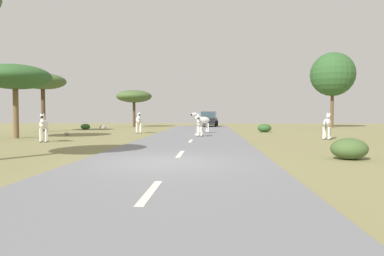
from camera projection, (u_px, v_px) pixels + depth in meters
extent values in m
plane|color=olive|center=(163.00, 163.00, 10.31)|extent=(90.00, 90.00, 0.00)
cube|color=slate|center=(174.00, 163.00, 10.28)|extent=(6.00, 64.00, 0.05)
cube|color=silver|center=(150.00, 192.00, 6.29)|extent=(0.16, 2.00, 0.01)
cube|color=silver|center=(180.00, 154.00, 12.28)|extent=(0.16, 2.00, 0.01)
cube|color=silver|center=(191.00, 141.00, 18.26)|extent=(0.16, 2.00, 0.01)
cube|color=silver|center=(196.00, 134.00, 24.25)|extent=(0.16, 2.00, 0.01)
cube|color=silver|center=(199.00, 130.00, 30.23)|extent=(0.16, 2.00, 0.01)
cube|color=silver|center=(201.00, 128.00, 36.22)|extent=(0.16, 2.00, 0.01)
ellipsoid|color=silver|center=(200.00, 124.00, 21.90)|extent=(0.47, 0.97, 0.45)
cylinder|color=silver|center=(198.00, 132.00, 21.63)|extent=(0.10, 0.10, 0.64)
cylinder|color=#28231E|center=(198.00, 136.00, 21.64)|extent=(0.12, 0.12, 0.04)
cylinder|color=silver|center=(201.00, 132.00, 21.59)|extent=(0.10, 0.10, 0.64)
cylinder|color=#28231E|center=(201.00, 136.00, 21.61)|extent=(0.12, 0.12, 0.04)
cylinder|color=silver|center=(199.00, 131.00, 22.24)|extent=(0.10, 0.10, 0.64)
cylinder|color=#28231E|center=(199.00, 136.00, 22.25)|extent=(0.12, 0.12, 0.04)
cylinder|color=silver|center=(202.00, 131.00, 22.20)|extent=(0.10, 0.10, 0.64)
cylinder|color=#28231E|center=(202.00, 136.00, 22.22)|extent=(0.12, 0.12, 0.04)
cylinder|color=silver|center=(199.00, 120.00, 21.44)|extent=(0.20, 0.35, 0.38)
cube|color=black|center=(199.00, 119.00, 21.44)|extent=(0.06, 0.31, 0.26)
ellipsoid|color=silver|center=(199.00, 118.00, 21.22)|extent=(0.21, 0.43, 0.21)
ellipsoid|color=black|center=(198.00, 118.00, 21.06)|extent=(0.13, 0.16, 0.12)
cone|color=silver|center=(198.00, 116.00, 21.32)|extent=(0.08, 0.08, 0.12)
cone|color=silver|center=(200.00, 116.00, 21.31)|extent=(0.08, 0.08, 0.12)
cylinder|color=black|center=(201.00, 125.00, 22.37)|extent=(0.05, 0.14, 0.38)
ellipsoid|color=silver|center=(44.00, 124.00, 18.15)|extent=(0.79, 1.15, 0.50)
cylinder|color=silver|center=(40.00, 136.00, 17.80)|extent=(0.14, 0.14, 0.73)
cylinder|color=#28231E|center=(41.00, 142.00, 17.81)|extent=(0.16, 0.16, 0.05)
cylinder|color=silver|center=(46.00, 136.00, 17.88)|extent=(0.14, 0.14, 0.73)
cylinder|color=#28231E|center=(46.00, 142.00, 17.89)|extent=(0.16, 0.16, 0.05)
cylinder|color=silver|center=(42.00, 135.00, 18.46)|extent=(0.14, 0.14, 0.73)
cylinder|color=#28231E|center=(42.00, 141.00, 18.47)|extent=(0.16, 0.16, 0.05)
cylinder|color=silver|center=(47.00, 135.00, 18.54)|extent=(0.14, 0.14, 0.73)
cylinder|color=#28231E|center=(47.00, 141.00, 18.56)|extent=(0.16, 0.16, 0.05)
cylinder|color=silver|center=(43.00, 120.00, 17.65)|extent=(0.32, 0.42, 0.43)
cube|color=black|center=(43.00, 118.00, 17.65)|extent=(0.17, 0.34, 0.29)
ellipsoid|color=silver|center=(42.00, 117.00, 17.41)|extent=(0.35, 0.50, 0.23)
ellipsoid|color=black|center=(42.00, 117.00, 17.23)|extent=(0.19, 0.20, 0.14)
cone|color=silver|center=(41.00, 114.00, 17.49)|extent=(0.11, 0.11, 0.14)
cone|color=silver|center=(44.00, 114.00, 17.53)|extent=(0.11, 0.11, 0.14)
cylinder|color=black|center=(45.00, 126.00, 18.65)|extent=(0.09, 0.15, 0.43)
ellipsoid|color=silver|center=(203.00, 120.00, 25.81)|extent=(1.18, 0.95, 0.52)
cylinder|color=silver|center=(198.00, 128.00, 25.79)|extent=(0.15, 0.15, 0.75)
cylinder|color=#28231E|center=(198.00, 133.00, 25.80)|extent=(0.17, 0.17, 0.05)
cylinder|color=silver|center=(200.00, 128.00, 25.54)|extent=(0.15, 0.15, 0.75)
cylinder|color=#28231E|center=(200.00, 133.00, 25.55)|extent=(0.17, 0.17, 0.05)
cylinder|color=silver|center=(206.00, 128.00, 26.12)|extent=(0.15, 0.15, 0.75)
cylinder|color=#28231E|center=(206.00, 133.00, 26.14)|extent=(0.17, 0.17, 0.05)
cylinder|color=silver|center=(208.00, 128.00, 25.87)|extent=(0.15, 0.15, 0.75)
cylinder|color=#28231E|center=(208.00, 133.00, 25.89)|extent=(0.17, 0.17, 0.05)
cylinder|color=silver|center=(197.00, 117.00, 25.55)|extent=(0.44, 0.38, 0.45)
cube|color=black|center=(197.00, 115.00, 25.55)|extent=(0.33, 0.22, 0.31)
ellipsoid|color=silver|center=(194.00, 114.00, 25.42)|extent=(0.52, 0.42, 0.24)
ellipsoid|color=black|center=(192.00, 115.00, 25.33)|extent=(0.22, 0.21, 0.14)
cone|color=silver|center=(195.00, 113.00, 25.53)|extent=(0.12, 0.12, 0.14)
cone|color=silver|center=(196.00, 113.00, 25.41)|extent=(0.12, 0.12, 0.14)
cylinder|color=black|center=(209.00, 121.00, 26.07)|extent=(0.15, 0.12, 0.45)
ellipsoid|color=silver|center=(327.00, 123.00, 19.86)|extent=(0.86, 1.18, 0.52)
cylinder|color=silver|center=(330.00, 133.00, 20.13)|extent=(0.15, 0.15, 0.75)
cylinder|color=#28231E|center=(330.00, 139.00, 20.15)|extent=(0.17, 0.17, 0.05)
cylinder|color=silver|center=(325.00, 133.00, 20.27)|extent=(0.15, 0.15, 0.75)
cylinder|color=#28231E|center=(325.00, 139.00, 20.28)|extent=(0.17, 0.17, 0.05)
cylinder|color=silver|center=(329.00, 134.00, 19.50)|extent=(0.15, 0.15, 0.75)
cylinder|color=#28231E|center=(329.00, 140.00, 19.52)|extent=(0.17, 0.17, 0.05)
cylinder|color=silver|center=(324.00, 133.00, 19.64)|extent=(0.15, 0.15, 0.75)
cylinder|color=#28231E|center=(323.00, 139.00, 19.65)|extent=(0.17, 0.17, 0.05)
cylinder|color=silver|center=(328.00, 118.00, 20.31)|extent=(0.35, 0.44, 0.44)
cube|color=black|center=(328.00, 117.00, 20.31)|extent=(0.19, 0.35, 0.30)
ellipsoid|color=silver|center=(329.00, 116.00, 20.53)|extent=(0.38, 0.52, 0.24)
ellipsoid|color=black|center=(329.00, 116.00, 20.70)|extent=(0.20, 0.21, 0.14)
cone|color=silver|center=(330.00, 114.00, 20.39)|extent=(0.12, 0.12, 0.14)
cone|color=silver|center=(327.00, 114.00, 20.46)|extent=(0.12, 0.12, 0.14)
cylinder|color=black|center=(326.00, 125.00, 19.38)|extent=(0.10, 0.16, 0.44)
ellipsoid|color=silver|center=(139.00, 120.00, 26.64)|extent=(0.74, 1.22, 0.54)
cylinder|color=silver|center=(137.00, 128.00, 26.27)|extent=(0.14, 0.14, 0.78)
cylinder|color=#28231E|center=(137.00, 133.00, 26.29)|extent=(0.16, 0.16, 0.05)
cylinder|color=silver|center=(141.00, 128.00, 26.33)|extent=(0.14, 0.14, 0.78)
cylinder|color=#28231E|center=(141.00, 133.00, 26.35)|extent=(0.16, 0.16, 0.05)
cylinder|color=silver|center=(137.00, 128.00, 27.00)|extent=(0.14, 0.14, 0.78)
cylinder|color=#28231E|center=(137.00, 133.00, 27.02)|extent=(0.16, 0.16, 0.05)
cylinder|color=silver|center=(140.00, 128.00, 27.06)|extent=(0.14, 0.14, 0.78)
cylinder|color=#28231E|center=(140.00, 133.00, 27.08)|extent=(0.16, 0.16, 0.05)
cylinder|color=silver|center=(139.00, 117.00, 26.10)|extent=(0.31, 0.45, 0.46)
cube|color=black|center=(139.00, 116.00, 26.10)|extent=(0.14, 0.37, 0.32)
ellipsoid|color=silver|center=(139.00, 115.00, 25.83)|extent=(0.33, 0.53, 0.25)
ellipsoid|color=black|center=(139.00, 115.00, 25.64)|extent=(0.19, 0.21, 0.15)
cone|color=silver|center=(138.00, 113.00, 25.93)|extent=(0.11, 0.11, 0.14)
cone|color=silver|center=(140.00, 113.00, 25.96)|extent=(0.11, 0.11, 0.14)
cylinder|color=black|center=(138.00, 121.00, 27.20)|extent=(0.08, 0.17, 0.46)
cube|color=black|center=(209.00, 121.00, 40.08)|extent=(2.11, 4.32, 0.80)
cube|color=#334751|center=(209.00, 115.00, 40.25)|extent=(1.80, 2.32, 0.76)
cube|color=black|center=(207.00, 124.00, 37.95)|extent=(1.72, 0.29, 0.24)
cylinder|color=black|center=(200.00, 124.00, 38.87)|extent=(0.27, 0.69, 0.68)
cylinder|color=black|center=(216.00, 124.00, 38.63)|extent=(0.27, 0.69, 0.68)
cylinder|color=black|center=(202.00, 123.00, 41.55)|extent=(0.27, 0.69, 0.68)
cylinder|color=black|center=(217.00, 123.00, 41.31)|extent=(0.27, 0.69, 0.68)
cylinder|color=#4C3823|center=(43.00, 110.00, 29.03)|extent=(0.34, 0.34, 3.59)
ellipsoid|color=#425B2D|center=(43.00, 81.00, 28.93)|extent=(3.82, 3.82, 1.34)
cylinder|color=brown|center=(16.00, 114.00, 20.94)|extent=(0.32, 0.32, 3.01)
ellipsoid|color=#2D5628|center=(15.00, 77.00, 20.85)|extent=(4.26, 4.26, 1.49)
cylinder|color=#4C3823|center=(134.00, 115.00, 39.43)|extent=(0.32, 0.32, 2.82)
ellipsoid|color=#425B2D|center=(134.00, 96.00, 39.35)|extent=(4.07, 4.07, 1.42)
cylinder|color=brown|center=(332.00, 110.00, 37.86)|extent=(0.35, 0.35, 3.96)
sphere|color=#2D5628|center=(333.00, 74.00, 37.70)|extent=(4.80, 4.80, 4.80)
ellipsoid|color=#425B2D|center=(349.00, 149.00, 11.19)|extent=(1.18, 1.06, 0.71)
ellipsoid|color=#2D5628|center=(85.00, 127.00, 32.93)|extent=(0.91, 0.82, 0.55)
ellipsoid|color=#2D5628|center=(264.00, 128.00, 28.11)|extent=(1.13, 1.02, 0.68)
ellipsoid|color=#A89E8C|center=(67.00, 134.00, 23.86)|extent=(0.41, 0.30, 0.21)
ellipsoid|color=gray|center=(103.00, 127.00, 31.94)|extent=(0.64, 0.46, 0.47)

